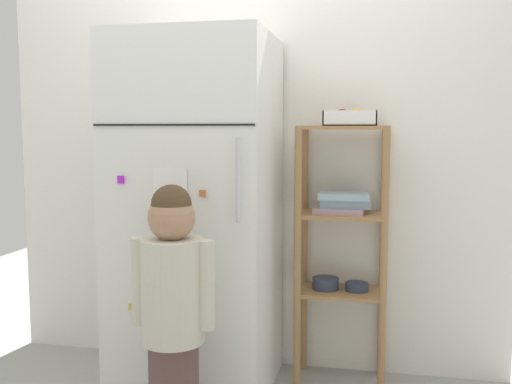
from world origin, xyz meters
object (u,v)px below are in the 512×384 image
Objects in this scene: refrigerator at (197,216)px; pantry_shelf_unit at (342,233)px; child_standing at (173,290)px; fruit_bin at (351,119)px.

pantry_shelf_unit is (0.67, 0.19, -0.09)m from refrigerator.
child_standing is at bearing -129.88° from pantry_shelf_unit.
child_standing is (0.07, -0.54, -0.21)m from refrigerator.
fruit_bin is (0.71, 0.17, 0.46)m from refrigerator.
refrigerator is 0.58m from child_standing.
fruit_bin is at bearing 47.78° from child_standing.
refrigerator is at bearing -166.49° from fruit_bin.
fruit_bin is at bearing 13.51° from refrigerator.
fruit_bin is at bearing -22.99° from pantry_shelf_unit.
refrigerator is at bearing -164.49° from pantry_shelf_unit.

